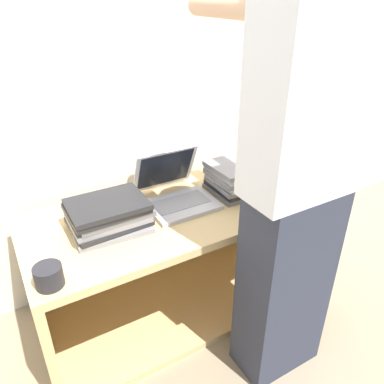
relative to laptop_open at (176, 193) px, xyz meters
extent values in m
plane|color=gray|center=(0.00, -0.36, -0.63)|extent=(12.00, 12.00, 0.00)
cube|color=silver|center=(0.00, 0.36, 0.57)|extent=(8.00, 0.05, 2.40)
cube|color=tan|center=(0.00, -0.05, -0.07)|extent=(1.40, 0.61, 0.04)
cube|color=tan|center=(0.00, -0.05, -0.61)|extent=(1.40, 0.61, 0.04)
cube|color=tan|center=(-0.68, -0.05, -0.34)|extent=(0.04, 0.61, 0.51)
cube|color=tan|center=(0.68, -0.05, -0.34)|extent=(0.04, 0.61, 0.51)
cube|color=tan|center=(0.00, 0.23, -0.34)|extent=(1.33, 0.04, 0.51)
cube|color=#B7B7BC|center=(0.00, -0.05, -0.04)|extent=(0.30, 0.23, 0.02)
cube|color=gray|center=(0.00, -0.04, -0.03)|extent=(0.25, 0.13, 0.00)
cube|color=#B7B7BC|center=(0.00, 0.11, 0.08)|extent=(0.30, 0.10, 0.21)
cube|color=black|center=(0.00, 0.11, 0.08)|extent=(0.27, 0.08, 0.19)
cube|color=gray|center=(-0.34, -0.06, -0.04)|extent=(0.32, 0.24, 0.02)
cube|color=#232326|center=(-0.34, -0.05, -0.02)|extent=(0.31, 0.24, 0.02)
cube|color=gray|center=(-0.34, -0.05, 0.01)|extent=(0.31, 0.23, 0.02)
cube|color=slate|center=(-0.33, -0.05, 0.03)|extent=(0.31, 0.24, 0.02)
cube|color=#232326|center=(-0.34, -0.05, 0.05)|extent=(0.31, 0.24, 0.02)
cube|color=#232326|center=(-0.34, -0.06, 0.07)|extent=(0.30, 0.23, 0.02)
cube|color=slate|center=(0.33, -0.05, -0.04)|extent=(0.31, 0.23, 0.02)
cube|color=#232326|center=(0.34, -0.05, -0.02)|extent=(0.31, 0.23, 0.02)
cube|color=gray|center=(0.34, -0.06, 0.01)|extent=(0.31, 0.24, 0.02)
cube|color=#B7B7BC|center=(0.34, -0.06, 0.03)|extent=(0.31, 0.24, 0.02)
cube|color=gray|center=(0.33, -0.06, 0.05)|extent=(0.31, 0.23, 0.02)
cube|color=#B7B7BC|center=(0.34, -0.06, 0.07)|extent=(0.31, 0.24, 0.02)
cube|color=gray|center=(0.33, -0.06, 0.09)|extent=(0.31, 0.23, 0.02)
cube|color=#2D3342|center=(0.19, -0.54, -0.21)|extent=(0.34, 0.20, 0.84)
cube|color=white|center=(0.19, -0.54, 0.54)|extent=(0.40, 0.20, 0.67)
cylinder|color=#DBAD89|center=(0.03, -0.28, 0.78)|extent=(0.07, 0.32, 0.07)
cylinder|color=#DBAD89|center=(0.35, -0.28, 0.78)|extent=(0.07, 0.32, 0.07)
cylinder|color=#232328|center=(-0.62, -0.28, -0.01)|extent=(0.09, 0.09, 0.08)
camera|label=1|loc=(-0.69, -1.34, 0.82)|focal=35.00mm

